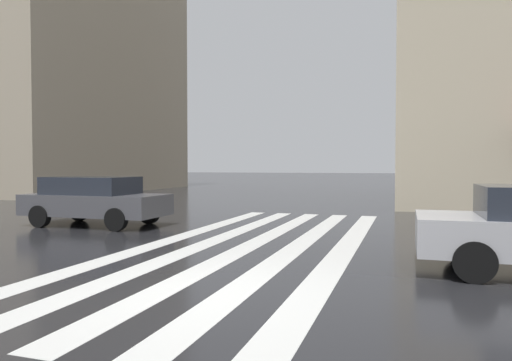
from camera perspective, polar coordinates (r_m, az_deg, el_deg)
name	(u,v)px	position (r m, az deg, el deg)	size (l,w,h in m)	color
ground_plane	(199,291)	(6.59, -7.01, -13.35)	(220.00, 220.00, 0.00)	black
zebra_crossing	(255,243)	(10.42, -0.14, -7.70)	(13.00, 4.50, 0.01)	silver
car_dark_grey	(95,199)	(14.19, -19.22, -2.21)	(1.85, 4.10, 1.41)	#4C4C51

